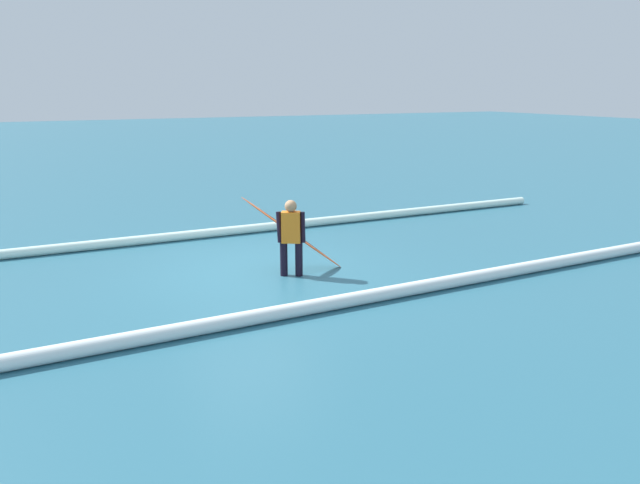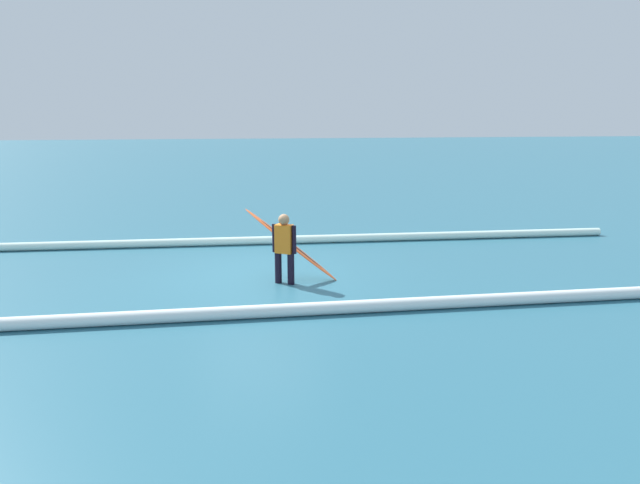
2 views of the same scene
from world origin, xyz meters
name	(u,v)px [view 2 (image 2 of 2)]	position (x,y,z in m)	size (l,w,h in m)	color
ground_plane	(258,276)	(0.00, 0.00, 0.00)	(120.05, 120.05, 0.00)	#2D667B
surfer	(284,245)	(-0.53, 0.60, 0.79)	(0.47, 0.35, 1.43)	black
surfboard	(291,245)	(-0.70, 0.30, 0.73)	(1.93, 0.77, 1.50)	#E55926
wave_crest_foreground	(177,243)	(1.99, -2.97, 0.11)	(0.21, 0.21, 23.17)	white
wave_crest_midground	(265,311)	(-0.06, 2.51, 0.11)	(0.23, 0.23, 23.58)	white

